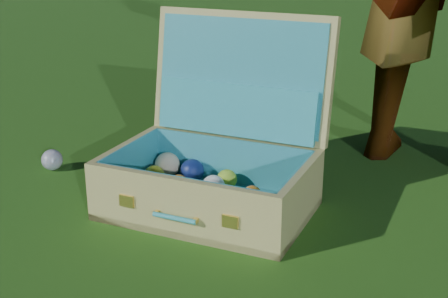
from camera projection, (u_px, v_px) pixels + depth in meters
ground at (194, 217)px, 1.71m from camera, size 60.00×60.00×0.00m
stray_ball at (52, 160)px, 2.03m from camera, size 0.07×0.07×0.07m
suitcase at (218, 152)px, 1.76m from camera, size 0.63×0.57×0.52m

